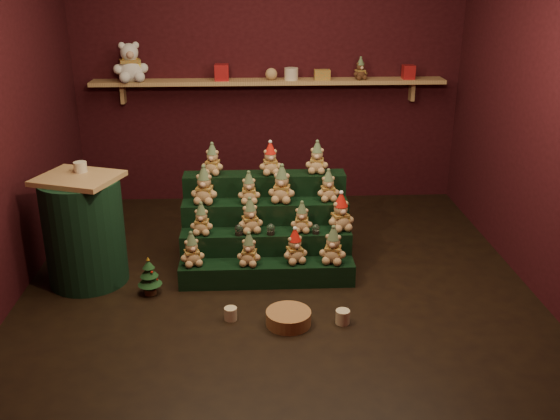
{
  "coord_description": "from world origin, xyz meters",
  "views": [
    {
      "loc": [
        -0.19,
        -4.53,
        2.36
      ],
      "look_at": [
        0.04,
        0.25,
        0.52
      ],
      "focal_mm": 40.0,
      "sensor_mm": 36.0,
      "label": 1
    }
  ],
  "objects_px": {
    "mug_left": "(231,314)",
    "brown_bear": "(360,69)",
    "riser_tier_front": "(267,273)",
    "mug_right": "(343,317)",
    "snow_globe_a": "(239,230)",
    "wicker_basket": "(288,318)",
    "snow_globe_c": "(316,229)",
    "white_bear": "(130,57)",
    "snow_globe_b": "(271,229)",
    "mini_christmas_tree": "(149,276)",
    "side_table": "(84,230)"
  },
  "relations": [
    {
      "from": "snow_globe_a",
      "to": "mini_christmas_tree",
      "type": "height_order",
      "value": "snow_globe_a"
    },
    {
      "from": "side_table",
      "to": "white_bear",
      "type": "bearing_deg",
      "value": 105.38
    },
    {
      "from": "wicker_basket",
      "to": "riser_tier_front",
      "type": "bearing_deg",
      "value": 102.2
    },
    {
      "from": "snow_globe_b",
      "to": "white_bear",
      "type": "distance_m",
      "value": 2.47
    },
    {
      "from": "mug_right",
      "to": "brown_bear",
      "type": "xyz_separation_m",
      "value": [
        0.49,
        2.52,
        1.38
      ]
    },
    {
      "from": "side_table",
      "to": "mug_right",
      "type": "distance_m",
      "value": 2.14
    },
    {
      "from": "mug_left",
      "to": "side_table",
      "type": "bearing_deg",
      "value": 150.18
    },
    {
      "from": "wicker_basket",
      "to": "white_bear",
      "type": "relative_size",
      "value": 0.67
    },
    {
      "from": "mug_right",
      "to": "brown_bear",
      "type": "distance_m",
      "value": 2.91
    },
    {
      "from": "wicker_basket",
      "to": "brown_bear",
      "type": "height_order",
      "value": "brown_bear"
    },
    {
      "from": "snow_globe_a",
      "to": "snow_globe_c",
      "type": "height_order",
      "value": "snow_globe_a"
    },
    {
      "from": "mug_left",
      "to": "brown_bear",
      "type": "distance_m",
      "value": 3.08
    },
    {
      "from": "side_table",
      "to": "white_bear",
      "type": "distance_m",
      "value": 2.09
    },
    {
      "from": "brown_bear",
      "to": "mug_right",
      "type": "bearing_deg",
      "value": -118.04
    },
    {
      "from": "snow_globe_a",
      "to": "side_table",
      "type": "bearing_deg",
      "value": -178.19
    },
    {
      "from": "snow_globe_b",
      "to": "brown_bear",
      "type": "xyz_separation_m",
      "value": [
        0.97,
        1.72,
        1.02
      ]
    },
    {
      "from": "side_table",
      "to": "mug_left",
      "type": "relative_size",
      "value": 9.58
    },
    {
      "from": "riser_tier_front",
      "to": "snow_globe_b",
      "type": "relative_size",
      "value": 15.33
    },
    {
      "from": "brown_bear",
      "to": "mug_left",
      "type": "bearing_deg",
      "value": -135.02
    },
    {
      "from": "brown_bear",
      "to": "snow_globe_a",
      "type": "bearing_deg",
      "value": -142.61
    },
    {
      "from": "white_bear",
      "to": "brown_bear",
      "type": "height_order",
      "value": "white_bear"
    },
    {
      "from": "mug_right",
      "to": "wicker_basket",
      "type": "relative_size",
      "value": 0.32
    },
    {
      "from": "mini_christmas_tree",
      "to": "mug_left",
      "type": "bearing_deg",
      "value": -32.97
    },
    {
      "from": "mug_left",
      "to": "mug_right",
      "type": "relative_size",
      "value": 0.91
    },
    {
      "from": "mug_left",
      "to": "white_bear",
      "type": "relative_size",
      "value": 0.19
    },
    {
      "from": "white_bear",
      "to": "brown_bear",
      "type": "relative_size",
      "value": 2.22
    },
    {
      "from": "snow_globe_c",
      "to": "white_bear",
      "type": "relative_size",
      "value": 0.17
    },
    {
      "from": "mug_left",
      "to": "snow_globe_a",
      "type": "bearing_deg",
      "value": 85.37
    },
    {
      "from": "riser_tier_front",
      "to": "snow_globe_c",
      "type": "height_order",
      "value": "snow_globe_c"
    },
    {
      "from": "mini_christmas_tree",
      "to": "riser_tier_front",
      "type": "bearing_deg",
      "value": 8.25
    },
    {
      "from": "snow_globe_a",
      "to": "mug_left",
      "type": "distance_m",
      "value": 0.79
    },
    {
      "from": "snow_globe_c",
      "to": "mug_left",
      "type": "xyz_separation_m",
      "value": [
        -0.68,
        -0.7,
        -0.35
      ]
    },
    {
      "from": "mug_right",
      "to": "white_bear",
      "type": "xyz_separation_m",
      "value": [
        -1.82,
        2.52,
        1.51
      ]
    },
    {
      "from": "riser_tier_front",
      "to": "mug_right",
      "type": "bearing_deg",
      "value": -50.45
    },
    {
      "from": "snow_globe_b",
      "to": "side_table",
      "type": "xyz_separation_m",
      "value": [
        -1.48,
        -0.04,
        0.04
      ]
    },
    {
      "from": "snow_globe_c",
      "to": "side_table",
      "type": "height_order",
      "value": "side_table"
    },
    {
      "from": "snow_globe_c",
      "to": "mini_christmas_tree",
      "type": "relative_size",
      "value": 0.26
    },
    {
      "from": "mug_right",
      "to": "snow_globe_b",
      "type": "bearing_deg",
      "value": 121.51
    },
    {
      "from": "snow_globe_b",
      "to": "snow_globe_a",
      "type": "bearing_deg",
      "value": -180.0
    },
    {
      "from": "riser_tier_front",
      "to": "mug_right",
      "type": "distance_m",
      "value": 0.82
    },
    {
      "from": "mug_left",
      "to": "wicker_basket",
      "type": "xyz_separation_m",
      "value": [
        0.41,
        -0.08,
        0.0
      ]
    },
    {
      "from": "riser_tier_front",
      "to": "snow_globe_a",
      "type": "bearing_deg",
      "value": 144.06
    },
    {
      "from": "snow_globe_b",
      "to": "white_bear",
      "type": "bearing_deg",
      "value": 127.8
    },
    {
      "from": "mug_left",
      "to": "wicker_basket",
      "type": "relative_size",
      "value": 0.29
    },
    {
      "from": "wicker_basket",
      "to": "brown_bear",
      "type": "bearing_deg",
      "value": 70.81
    },
    {
      "from": "riser_tier_front",
      "to": "brown_bear",
      "type": "height_order",
      "value": "brown_bear"
    },
    {
      "from": "snow_globe_b",
      "to": "brown_bear",
      "type": "height_order",
      "value": "brown_bear"
    },
    {
      "from": "snow_globe_a",
      "to": "side_table",
      "type": "height_order",
      "value": "side_table"
    },
    {
      "from": "mini_christmas_tree",
      "to": "snow_globe_b",
      "type": "bearing_deg",
      "value": 17.11
    },
    {
      "from": "snow_globe_a",
      "to": "wicker_basket",
      "type": "height_order",
      "value": "snow_globe_a"
    }
  ]
}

